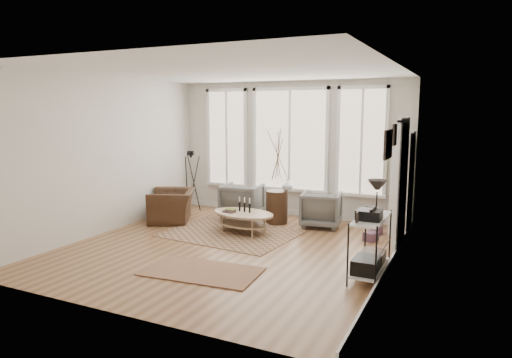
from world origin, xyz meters
The scene contains 17 objects.
room centered at (0.02, 0.03, 1.43)m, with size 5.50×5.54×2.90m.
bay_window centered at (0.00, 2.71, 1.61)m, with size 4.14×0.12×2.24m.
door centered at (2.57, 1.15, 1.12)m, with size 0.09×1.06×2.22m.
bookcase centered at (2.44, 2.23, 0.96)m, with size 0.31×0.85×2.06m.
low_shelf centered at (2.38, -0.30, 0.51)m, with size 0.38×1.08×1.30m.
wall_art centered at (2.58, -0.27, 1.88)m, with size 0.04×0.88×0.44m.
rug_main centered at (-0.41, 0.77, 0.01)m, with size 2.33×1.75×0.01m, color brown.
rug_runner centered at (0.19, -1.19, 0.01)m, with size 1.65×0.92×0.01m, color brown.
coffee_table centered at (-0.23, 0.94, 0.31)m, with size 1.36×1.00×0.57m.
armchair_left centered at (-0.80, 2.00, 0.37)m, with size 0.79×0.82×0.74m, color #62625D.
armchair_right centered at (0.95, 2.02, 0.35)m, with size 0.74×0.77×0.70m, color #62625D.
side_table centered at (0.04, 1.92, 0.90)m, with size 0.45×0.45×1.87m.
vase centered at (0.23, 2.03, 0.79)m, with size 0.23×0.23×0.24m, color silver.
accent_chair centered at (-1.98, 1.12, 0.32)m, with size 0.87×1.00×0.65m, color #3D2517.
tripod_camera centered at (-2.13, 2.08, 0.63)m, with size 0.49×0.49×1.38m.
book_stack_near centered at (2.05, 1.98, 0.08)m, with size 0.21×0.26×0.17m, color maroon.
book_stack_far centered at (2.05, 1.44, 0.08)m, with size 0.19×0.25×0.16m, color maroon.
Camera 1 is at (3.57, -6.48, 2.29)m, focal length 32.00 mm.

